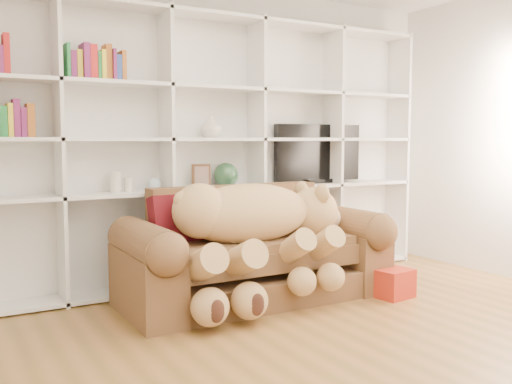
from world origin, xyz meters
TOP-DOWN VIEW (x-y plane):
  - floor at (0.00, 0.00)m, footprint 5.00×5.00m
  - wall_back at (0.00, 2.50)m, footprint 5.00×0.02m
  - bookshelf at (-0.24, 2.36)m, footprint 4.43×0.35m
  - sofa at (0.06, 1.68)m, footprint 2.16×0.93m
  - teddy_bear at (-0.03, 1.50)m, footprint 1.60×0.88m
  - throw_pillow at (-0.55, 1.83)m, footprint 0.42×0.25m
  - gift_box at (1.07, 1.15)m, footprint 0.33×0.31m
  - tv at (1.18, 2.35)m, footprint 0.99×0.18m
  - picture_frame at (-0.12, 2.30)m, footprint 0.16×0.08m
  - green_vase at (0.13, 2.30)m, footprint 0.22×0.22m
  - figurine_tall at (-0.88, 2.30)m, footprint 0.11×0.11m
  - figurine_short at (-0.78, 2.30)m, footprint 0.08×0.08m
  - snow_globe at (-0.55, 2.30)m, footprint 0.11×0.11m
  - shelf_vase at (-0.02, 2.30)m, footprint 0.24×0.24m

SIDE VIEW (x-z plane):
  - floor at x=0.00m, z-range 0.00..0.00m
  - gift_box at x=1.07m, z-range 0.00..0.24m
  - sofa at x=0.06m, z-range -0.11..0.80m
  - teddy_bear at x=-0.03m, z-range 0.17..1.09m
  - throw_pillow at x=-0.55m, z-range 0.45..0.88m
  - snow_globe at x=-0.55m, z-range 0.87..0.98m
  - figurine_short at x=-0.78m, z-range 0.86..0.98m
  - figurine_tall at x=-0.88m, z-range 0.86..1.04m
  - green_vase at x=0.13m, z-range 0.86..1.09m
  - picture_frame at x=-0.12m, z-range 0.88..1.08m
  - tv at x=1.18m, z-range 0.86..1.44m
  - bookshelf at x=-0.24m, z-range 0.11..2.51m
  - wall_back at x=0.00m, z-range 0.00..2.70m
  - shelf_vase at x=-0.02m, z-range 1.31..1.50m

